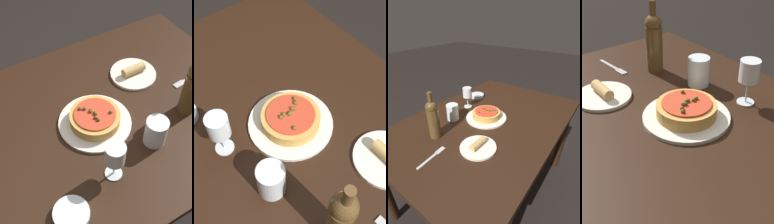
% 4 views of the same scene
% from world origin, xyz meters
% --- Properties ---
extents(ground_plane, '(14.00, 14.00, 0.00)m').
position_xyz_m(ground_plane, '(0.00, 0.00, 0.00)').
color(ground_plane, black).
extents(dining_table, '(1.42, 0.95, 0.74)m').
position_xyz_m(dining_table, '(0.00, 0.00, 0.66)').
color(dining_table, black).
rests_on(dining_table, ground_plane).
extents(dinner_plate, '(0.29, 0.29, 0.01)m').
position_xyz_m(dinner_plate, '(-0.00, 0.01, 0.75)').
color(dinner_plate, silver).
rests_on(dinner_plate, dining_table).
extents(pizza, '(0.20, 0.20, 0.06)m').
position_xyz_m(pizza, '(-0.00, 0.01, 0.78)').
color(pizza, gold).
rests_on(pizza, dinner_plate).
extents(wine_glass, '(0.07, 0.07, 0.16)m').
position_xyz_m(wine_glass, '(0.06, 0.24, 0.86)').
color(wine_glass, silver).
rests_on(wine_glass, dining_table).
extents(wine_bottle, '(0.07, 0.07, 0.29)m').
position_xyz_m(wine_bottle, '(-0.36, 0.14, 0.87)').
color(wine_bottle, brown).
rests_on(wine_bottle, dining_table).
extents(water_cup, '(0.08, 0.08, 0.11)m').
position_xyz_m(water_cup, '(-0.15, 0.20, 0.80)').
color(water_cup, silver).
rests_on(water_cup, dining_table).
extents(side_bowl, '(0.12, 0.12, 0.03)m').
position_xyz_m(side_bowl, '(0.25, 0.30, 0.75)').
color(side_bowl, silver).
rests_on(side_bowl, dining_table).
extents(fork, '(0.19, 0.04, 0.00)m').
position_xyz_m(fork, '(-0.48, 0.01, 0.74)').
color(fork, '#B7B7BC').
rests_on(fork, dining_table).
extents(side_plate, '(0.21, 0.21, 0.05)m').
position_xyz_m(side_plate, '(-0.29, -0.14, 0.75)').
color(side_plate, silver).
rests_on(side_plate, dining_table).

